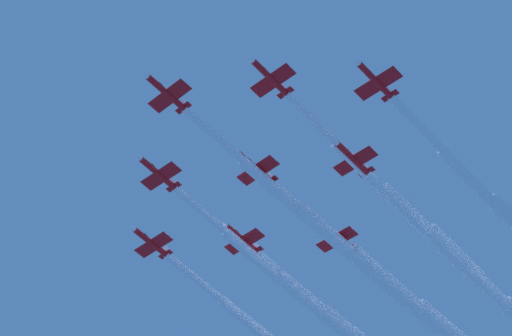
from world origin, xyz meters
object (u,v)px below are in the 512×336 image
Objects in this scene: jet_starboard_inner at (305,297)px; jet_lead at (330,235)px; jet_port_mid at (401,292)px; jet_starboard_outer at (489,288)px; jet_port_inner at (412,215)px.

jet_lead is at bearing 30.20° from jet_starboard_inner.
jet_lead is at bearing -27.98° from jet_port_mid.
jet_starboard_outer reaches higher than jet_lead.
jet_lead is 15.87m from jet_port_inner.
jet_starboard_outer is (-8.56, 35.55, 0.91)m from jet_starboard_inner.
jet_port_inner is 27.56m from jet_starboard_inner.
jet_port_inner is at bearing 18.37° from jet_port_mid.
jet_port_inner reaches higher than jet_lead.
jet_port_mid is (-3.67, 18.63, -0.15)m from jet_starboard_inner.
jet_port_inner is at bearing 61.60° from jet_starboard_inner.
jet_lead is 35.76m from jet_starboard_outer.
jet_lead is 1.03× the size of jet_starboard_inner.
jet_lead is 0.99× the size of jet_starboard_outer.
jet_port_inner is 0.98× the size of jet_port_mid.
jet_port_mid is at bearing 101.14° from jet_starboard_inner.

